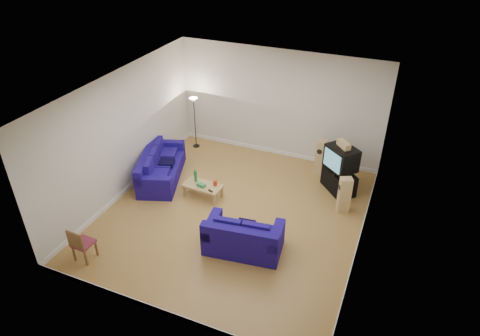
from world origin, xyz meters
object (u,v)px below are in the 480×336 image
at_px(television, 341,158).
at_px(sofa_three_seat, 160,169).
at_px(coffee_table, 203,187).
at_px(sofa_loveseat, 243,239).
at_px(tv_stand, 339,181).

bearing_deg(television, sofa_three_seat, -124.33).
bearing_deg(coffee_table, sofa_loveseat, -40.39).
bearing_deg(tv_stand, sofa_three_seat, -116.54).
relative_size(sofa_loveseat, coffee_table, 1.74).
height_order(coffee_table, television, television).
distance_m(coffee_table, television, 3.60).
bearing_deg(sofa_loveseat, television, 57.84).
distance_m(sofa_loveseat, television, 3.47).
xyz_separation_m(sofa_three_seat, sofa_loveseat, (3.20, -1.79, 0.01)).
xyz_separation_m(coffee_table, television, (3.13, 1.63, 0.68)).
xyz_separation_m(sofa_loveseat, television, (1.42, 3.09, 0.68)).
bearing_deg(coffee_table, tv_stand, 27.80).
bearing_deg(sofa_loveseat, sofa_three_seat, 143.26).
bearing_deg(television, sofa_loveseat, -74.72).
xyz_separation_m(sofa_loveseat, tv_stand, (1.43, 3.12, -0.02)).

